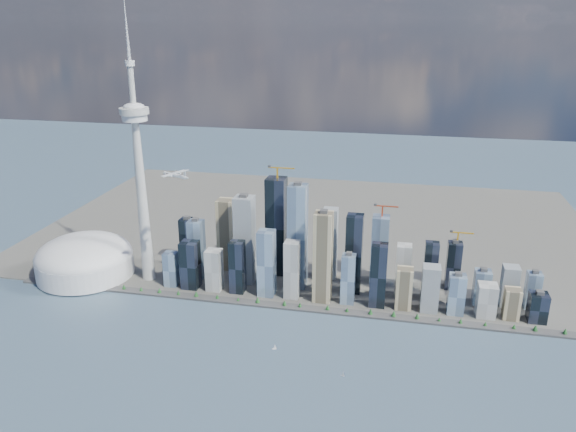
% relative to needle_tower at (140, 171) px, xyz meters
% --- Properties ---
extents(ground, '(4000.00, 4000.00, 0.00)m').
position_rel_needle_tower_xyz_m(ground, '(300.00, -310.00, -235.84)').
color(ground, '#344F5B').
rests_on(ground, ground).
extents(seawall, '(1100.00, 22.00, 4.00)m').
position_rel_needle_tower_xyz_m(seawall, '(300.00, -60.00, -233.84)').
color(seawall, '#383838').
rests_on(seawall, ground).
extents(land, '(1400.00, 900.00, 3.00)m').
position_rel_needle_tower_xyz_m(land, '(300.00, 390.00, -234.34)').
color(land, '#4C4C47').
rests_on(land, ground).
extents(shoreline_trees, '(960.53, 7.20, 8.80)m').
position_rel_needle_tower_xyz_m(shoreline_trees, '(300.00, -60.00, -227.06)').
color(shoreline_trees, '#3F2D1E').
rests_on(shoreline_trees, seawall).
extents(skyscraper_cluster, '(736.00, 142.00, 236.70)m').
position_rel_needle_tower_xyz_m(skyscraper_cluster, '(359.62, 26.82, -162.85)').
color(skyscraper_cluster, black).
rests_on(skyscraper_cluster, land).
extents(needle_tower, '(56.00, 56.00, 550.50)m').
position_rel_needle_tower_xyz_m(needle_tower, '(0.00, 0.00, 0.00)').
color(needle_tower, '#A4A49F').
rests_on(needle_tower, land).
extents(dome_stadium, '(200.00, 200.00, 86.00)m').
position_rel_needle_tower_xyz_m(dome_stadium, '(-140.00, -10.00, -196.40)').
color(dome_stadium, silver).
rests_on(dome_stadium, land).
extents(airplane, '(60.33, 54.14, 15.44)m').
position_rel_needle_tower_xyz_m(airplane, '(116.52, -95.29, 24.83)').
color(airplane, silver).
rests_on(airplane, ground).
extents(sailboat_west, '(7.62, 2.55, 10.54)m').
position_rel_needle_tower_xyz_m(sailboat_west, '(319.98, -204.42, -232.46)').
color(sailboat_west, white).
rests_on(sailboat_west, ground).
extents(sailboat_east, '(6.14, 3.57, 8.70)m').
position_rel_needle_tower_xyz_m(sailboat_east, '(440.16, -255.11, -233.05)').
color(sailboat_east, white).
rests_on(sailboat_east, ground).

